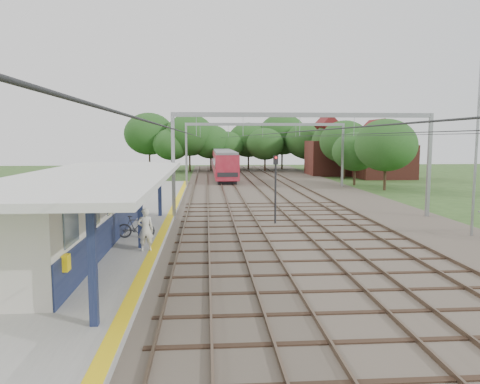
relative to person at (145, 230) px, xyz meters
name	(u,v)px	position (x,y,z in m)	size (l,w,h in m)	color
ground	(292,295)	(5.60, -5.38, -1.31)	(160.00, 160.00, 0.00)	#2D4C1E
ballast_bed	(277,193)	(9.60, 24.62, -1.26)	(18.00, 90.00, 0.10)	#473D33
platform	(133,221)	(-1.90, 8.62, -1.14)	(5.00, 52.00, 0.35)	gray
yellow_stripe	(169,218)	(0.35, 8.62, -0.96)	(0.45, 52.00, 0.01)	yellow
station_building	(79,209)	(-3.28, 1.62, 0.73)	(3.41, 18.00, 3.40)	beige
canopy	(97,176)	(-2.17, 0.62, 2.33)	(6.40, 20.00, 3.44)	#131B3D
rail_tracks	(251,191)	(7.10, 24.62, -1.14)	(11.80, 88.00, 0.15)	brown
catenary_system	(278,136)	(8.99, 19.90, 4.20)	(17.22, 88.00, 7.00)	gray
tree_band	(250,141)	(9.44, 51.74, 3.61)	(31.72, 30.88, 8.82)	#382619
house_near	(384,156)	(26.60, 40.62, 1.68)	(7.00, 6.12, 7.89)	brown
house_far	(336,153)	(21.60, 46.62, 1.92)	(8.00, 6.12, 8.66)	brown
person	(145,230)	(0.00, 0.00, 0.00)	(0.70, 0.46, 1.92)	silver
bicycle	(136,227)	(-0.84, 2.77, -0.40)	(0.53, 1.88, 1.13)	black
train	(222,161)	(5.10, 48.88, 0.73)	(2.77, 34.52, 3.65)	black
signal_post	(276,182)	(6.95, 7.68, 1.38)	(0.31, 0.27, 4.29)	black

